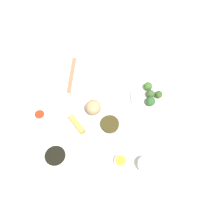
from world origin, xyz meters
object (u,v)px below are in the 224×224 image
(sauce_ramekin_sweet_and_sour, at_px, (40,116))
(sauce_ramekin_hot_mustard, at_px, (120,161))
(main_plate, at_px, (94,126))
(broccoli_plate, at_px, (150,97))
(soy_sauce_bowl, at_px, (56,157))
(teacup, at_px, (145,165))
(chopsticks_pair, at_px, (72,75))

(sauce_ramekin_sweet_and_sour, height_order, sauce_ramekin_hot_mustard, same)
(main_plate, relative_size, broccoli_plate, 1.52)
(soy_sauce_bowl, relative_size, teacup, 1.65)
(sauce_ramekin_hot_mustard, bearing_deg, soy_sauce_bowl, -179.29)
(sauce_ramekin_sweet_and_sour, distance_m, teacup, 0.55)
(soy_sauce_bowl, bearing_deg, broccoli_plate, 40.42)
(teacup, bearing_deg, main_plate, 144.73)
(main_plate, height_order, sauce_ramekin_sweet_and_sour, sauce_ramekin_sweet_and_sour)
(teacup, bearing_deg, soy_sauce_bowl, 179.00)
(soy_sauce_bowl, xyz_separation_m, sauce_ramekin_hot_mustard, (0.29, 0.00, -0.00))
(sauce_ramekin_hot_mustard, height_order, chopsticks_pair, sauce_ramekin_hot_mustard)
(broccoli_plate, height_order, sauce_ramekin_sweet_and_sour, sauce_ramekin_sweet_and_sour)
(main_plate, distance_m, teacup, 0.30)
(sauce_ramekin_sweet_and_sour, relative_size, chopsticks_pair, 0.25)
(broccoli_plate, xyz_separation_m, teacup, (-0.02, -0.36, 0.02))
(soy_sauce_bowl, relative_size, sauce_ramekin_hot_mustard, 2.01)
(sauce_ramekin_sweet_and_sour, bearing_deg, teacup, -22.05)
(main_plate, distance_m, sauce_ramekin_hot_mustard, 0.21)
(teacup, height_order, chopsticks_pair, teacup)
(sauce_ramekin_sweet_and_sour, bearing_deg, soy_sauce_bowl, -60.19)
(main_plate, relative_size, soy_sauce_bowl, 2.65)
(main_plate, height_order, chopsticks_pair, main_plate)
(main_plate, distance_m, soy_sauce_bowl, 0.22)
(soy_sauce_bowl, relative_size, chopsticks_pair, 0.50)
(teacup, bearing_deg, sauce_ramekin_hot_mustard, 174.44)
(main_plate, height_order, broccoli_plate, main_plate)
(chopsticks_pair, bearing_deg, broccoli_plate, -14.29)
(main_plate, relative_size, chopsticks_pair, 1.32)
(sauce_ramekin_hot_mustard, distance_m, teacup, 0.11)
(main_plate, distance_m, sauce_ramekin_sweet_and_sour, 0.26)
(main_plate, bearing_deg, broccoli_plate, 34.96)
(sauce_ramekin_hot_mustard, bearing_deg, teacup, -5.56)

